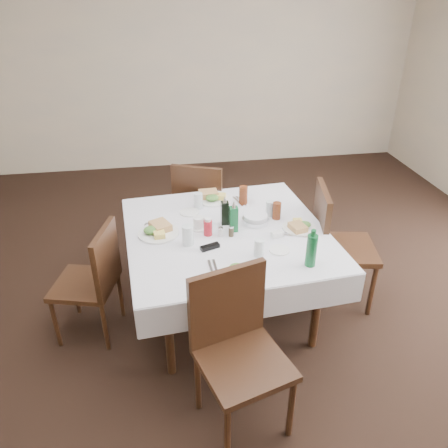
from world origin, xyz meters
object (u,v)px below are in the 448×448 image
chair_east (334,239)px  coffee_mug (199,223)px  water_e (270,208)px  bread_basket (255,219)px  water_s (259,248)px  ketchup_bottle (208,227)px  oil_cruet_green (234,218)px  chair_west (95,276)px  chair_south (236,341)px  chair_north (201,204)px  water_w (188,235)px  dining_table (227,239)px  water_n (198,201)px  green_bottle (311,250)px  oil_cruet_dark (225,212)px

chair_east → coffee_mug: chair_east is taller
water_e → bread_basket: size_ratio=0.60×
water_s → ketchup_bottle: ketchup_bottle is taller
water_e → oil_cruet_green: (-0.32, -0.19, 0.04)m
chair_west → oil_cruet_green: (1.03, 0.07, 0.35)m
chair_east → chair_south: bearing=-135.0°
chair_west → chair_south: bearing=-44.3°
chair_north → chair_east: size_ratio=0.96×
bread_basket → water_w: bearing=-156.8°
dining_table → chair_east: (0.87, 0.04, -0.11)m
chair_north → coffee_mug: size_ratio=7.63×
water_n → ketchup_bottle: ketchup_bottle is taller
water_e → water_w: bearing=-154.1°
water_w → chair_north: bearing=78.9°
chair_west → green_bottle: size_ratio=3.44×
dining_table → water_n: water_n is taller
chair_south → bread_basket: bearing=71.7°
chair_east → oil_cruet_dark: bearing=175.6°
chair_west → oil_cruet_dark: 1.05m
ketchup_bottle → water_w: bearing=-145.2°
chair_south → chair_east: 1.37m
chair_west → chair_north: bearing=47.5°
chair_south → water_n: (-0.07, 1.33, 0.25)m
oil_cruet_green → chair_west: bearing=-176.0°
dining_table → water_s: bearing=-65.9°
chair_east → bread_basket: chair_east is taller
dining_table → water_n: bearing=112.4°
chair_north → water_s: 1.30m
water_n → ketchup_bottle: bearing=-87.1°
water_e → oil_cruet_dark: size_ratio=0.52×
water_w → bread_basket: bearing=23.2°
water_n → water_s: bearing=-66.8°
oil_cruet_green → coffee_mug: oil_cruet_green is taller
water_e → coffee_mug: bearing=-168.8°
oil_cruet_dark → coffee_mug: oil_cruet_dark is taller
dining_table → water_e: water_e is taller
green_bottle → dining_table: bearing=131.8°
water_e → ketchup_bottle: (-0.52, -0.22, 0.00)m
chair_east → bread_basket: bearing=175.7°
dining_table → oil_cruet_green: size_ratio=6.44×
chair_south → coffee_mug: 1.03m
water_s → chair_north: bearing=101.7°
chair_north → bread_basket: (0.33, -0.79, 0.24)m
water_s → green_bottle: (0.30, -0.16, 0.05)m
water_w → oil_cruet_dark: oil_cruet_dark is taller
chair_south → oil_cruet_green: size_ratio=4.09×
dining_table → chair_east: 0.88m
chair_east → water_n: bearing=160.9°
water_s → dining_table: bearing=114.1°
water_s → water_w: bearing=154.5°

